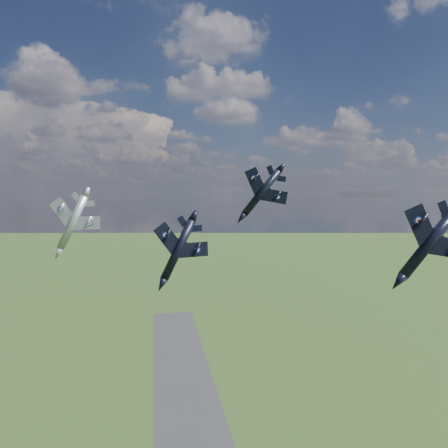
{
  "coord_description": "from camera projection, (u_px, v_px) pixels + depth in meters",
  "views": [
    {
      "loc": [
        -13.21,
        -71.29,
        87.94
      ],
      "look_at": [
        -0.41,
        7.88,
        82.52
      ],
      "focal_mm": 35.0,
      "sensor_mm": 36.0,
      "label": 1
    }
  ],
  "objects": [
    {
      "name": "jet_high_navy",
      "position": [
        262.0,
        193.0,
        96.07
      ],
      "size": [
        14.44,
        18.52,
        10.11
      ],
      "primitive_type": null,
      "rotation": [
        0.0,
        0.67,
        -0.19
      ],
      "color": "black"
    },
    {
      "name": "jet_right_navy",
      "position": [
        430.0,
        242.0,
        61.84
      ],
      "size": [
        13.82,
        18.0,
        9.87
      ],
      "primitive_type": null,
      "rotation": [
        0.0,
        0.65,
        -0.15
      ],
      "color": "black"
    },
    {
      "name": "jet_lead_navy",
      "position": [
        178.0,
        249.0,
        80.03
      ],
      "size": [
        13.97,
        17.71,
        8.18
      ],
      "primitive_type": null,
      "rotation": [
        0.0,
        0.46,
        0.13
      ],
      "color": "black"
    },
    {
      "name": "jet_left_silver",
      "position": [
        73.0,
        222.0,
        83.62
      ],
      "size": [
        13.24,
        16.73,
        7.68
      ],
      "primitive_type": null,
      "rotation": [
        0.0,
        0.45,
        -0.13
      ],
      "color": "#979AA1"
    }
  ]
}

